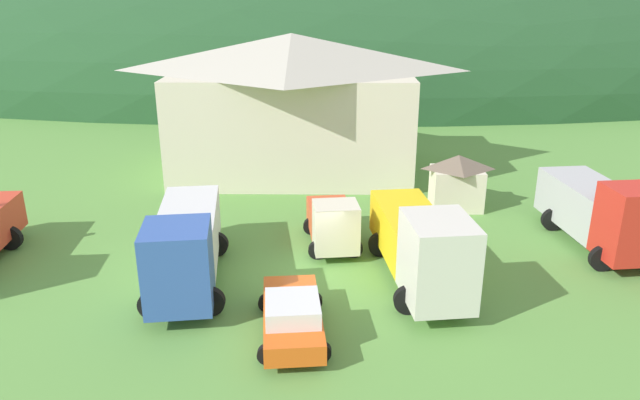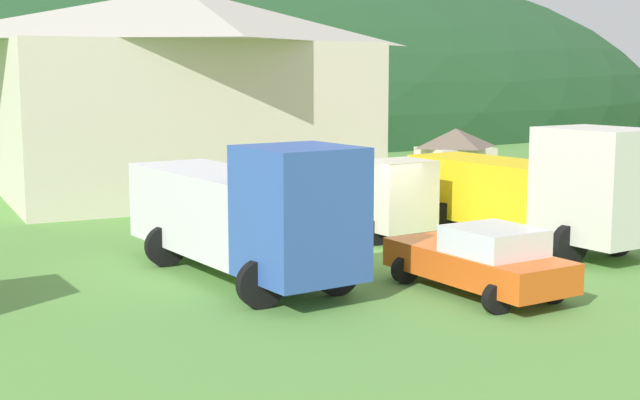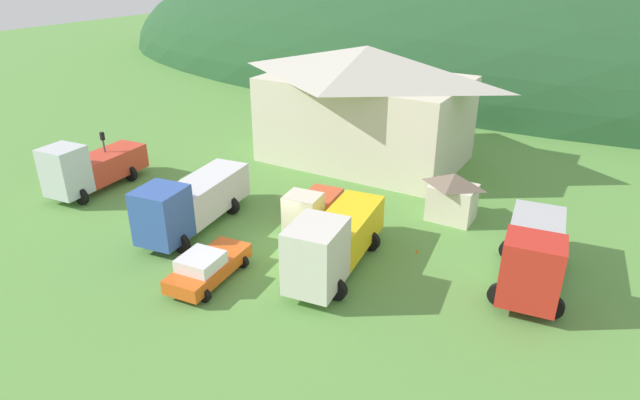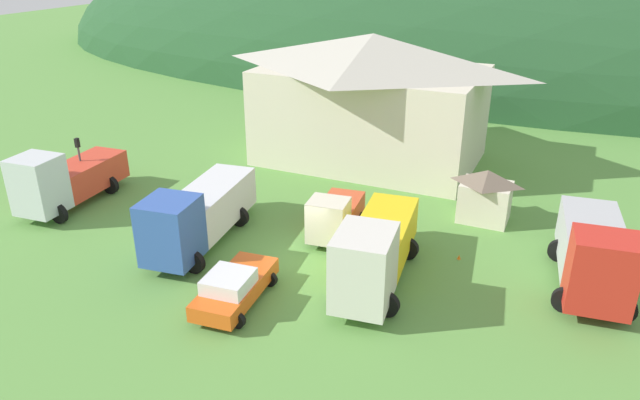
# 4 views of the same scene
# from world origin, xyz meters

# --- Properties ---
(ground_plane) EXTENTS (200.00, 200.00, 0.00)m
(ground_plane) POSITION_xyz_m (0.00, 0.00, 0.00)
(ground_plane) COLOR #5B9342
(forested_hill_backdrop) EXTENTS (130.57, 60.00, 35.93)m
(forested_hill_backdrop) POSITION_xyz_m (0.00, 57.28, 0.00)
(forested_hill_backdrop) COLOR #234C28
(forested_hill_backdrop) RESTS_ON ground
(depot_building) EXTENTS (15.58, 10.12, 8.66)m
(depot_building) POSITION_xyz_m (-1.69, 14.93, 4.46)
(depot_building) COLOR beige
(depot_building) RESTS_ON ground
(play_shed_cream) EXTENTS (2.86, 2.23, 2.97)m
(play_shed_cream) POSITION_xyz_m (7.48, 8.20, 1.53)
(play_shed_cream) COLOR beige
(play_shed_cream) RESTS_ON ground
(tow_truck_silver) EXTENTS (3.46, 7.38, 3.69)m
(tow_truck_silver) POSITION_xyz_m (-14.75, -0.02, 1.74)
(tow_truck_silver) COLOR silver
(tow_truck_silver) RESTS_ON ground
(box_truck_blue) EXTENTS (3.81, 8.67, 3.55)m
(box_truck_blue) POSITION_xyz_m (-5.09, -0.72, 1.77)
(box_truck_blue) COLOR #3356AD
(box_truck_blue) RESTS_ON ground
(light_truck_cream) EXTENTS (2.75, 4.86, 2.54)m
(light_truck_cream) POSITION_xyz_m (0.78, 2.94, 1.24)
(light_truck_cream) COLOR beige
(light_truck_cream) RESTS_ON ground
(flatbed_truck_yellow) EXTENTS (3.69, 8.56, 3.68)m
(flatbed_truck_yellow) POSITION_xyz_m (4.26, -0.69, 1.82)
(flatbed_truck_yellow) COLOR silver
(flatbed_truck_yellow) RESTS_ON ground
(crane_truck_red) EXTENTS (3.82, 7.55, 3.67)m
(crane_truck_red) POSITION_xyz_m (13.00, 3.06, 1.81)
(crane_truck_red) COLOR red
(crane_truck_red) RESTS_ON ground
(service_pickup_orange) EXTENTS (2.71, 4.99, 1.66)m
(service_pickup_orange) POSITION_xyz_m (-0.65, -4.47, 0.83)
(service_pickup_orange) COLOR #E35A19
(service_pickup_orange) RESTS_ON ground
(traffic_light_west) EXTENTS (0.20, 0.32, 3.64)m
(traffic_light_west) POSITION_xyz_m (-15.10, 1.65, 2.26)
(traffic_light_west) COLOR #4C4C51
(traffic_light_west) RESTS_ON ground
(traffic_cone_near_pickup) EXTENTS (0.36, 0.36, 0.46)m
(traffic_cone_near_pickup) POSITION_xyz_m (7.24, 3.32, 0.00)
(traffic_cone_near_pickup) COLOR orange
(traffic_cone_near_pickup) RESTS_ON ground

